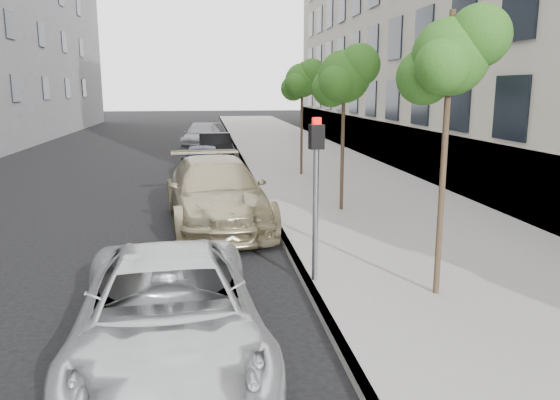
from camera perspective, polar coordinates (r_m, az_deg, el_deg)
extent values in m
plane|color=black|center=(7.64, -2.62, -15.88)|extent=(160.00, 160.00, 0.00)
cube|color=gray|center=(31.32, 1.17, 5.33)|extent=(6.40, 72.00, 0.14)
cube|color=#9E9B93|center=(30.99, -4.56, 5.23)|extent=(0.15, 72.00, 0.14)
cylinder|color=#38281C|center=(9.14, 16.75, 4.18)|extent=(0.10, 0.10, 4.56)
sphere|color=#145016|center=(9.09, 17.35, 14.08)|extent=(1.19, 1.19, 1.19)
sphere|color=#145016|center=(9.08, 20.10, 15.81)|extent=(0.95, 0.95, 0.95)
sphere|color=#145016|center=(9.19, 14.83, 12.32)|extent=(0.89, 0.89, 0.89)
cylinder|color=#38281C|center=(15.27, 6.59, 7.09)|extent=(0.10, 0.10, 4.38)
sphere|color=#145016|center=(15.23, 6.72, 12.69)|extent=(1.42, 1.42, 1.42)
sphere|color=#145016|center=(15.14, 8.27, 13.79)|extent=(1.14, 1.14, 1.14)
sphere|color=#145016|center=(15.40, 5.36, 11.59)|extent=(1.07, 1.07, 1.07)
cylinder|color=#38281C|center=(21.62, 2.28, 8.46)|extent=(0.10, 0.10, 4.36)
sphere|color=#145016|center=(21.58, 2.31, 12.39)|extent=(1.31, 1.31, 1.31)
sphere|color=#145016|center=(21.46, 3.36, 13.18)|extent=(1.05, 1.05, 1.05)
sphere|color=#145016|center=(21.78, 1.39, 11.60)|extent=(0.98, 0.98, 0.98)
cylinder|color=#939699|center=(9.60, 3.72, -1.68)|extent=(0.10, 0.10, 2.36)
cube|color=black|center=(9.38, 3.84, 6.60)|extent=(0.26, 0.21, 0.42)
cube|color=red|center=(9.36, 3.86, 8.24)|extent=(0.15, 0.12, 0.12)
imported|color=silver|center=(7.30, -11.57, -11.39)|extent=(2.65, 5.18, 1.40)
imported|color=tan|center=(14.27, -6.69, 0.80)|extent=(2.98, 6.13, 1.72)
imported|color=black|center=(21.46, -8.08, 3.93)|extent=(1.65, 4.02, 1.37)
imported|color=black|center=(26.29, -6.78, 5.40)|extent=(1.61, 4.26, 1.39)
imported|color=gray|center=(32.64, -8.13, 6.62)|extent=(2.62, 5.20, 1.45)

